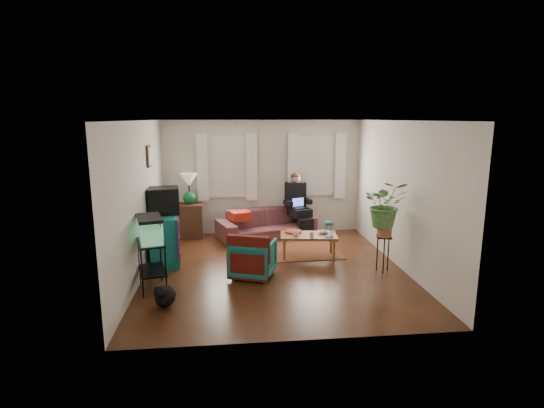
{
  "coord_description": "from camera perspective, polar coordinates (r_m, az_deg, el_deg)",
  "views": [
    {
      "loc": [
        -0.8,
        -7.13,
        2.64
      ],
      "look_at": [
        0.0,
        0.4,
        1.1
      ],
      "focal_mm": 28.0,
      "sensor_mm": 36.0,
      "label": 1
    }
  ],
  "objects": [
    {
      "name": "birdcage",
      "position": [
        8.04,
        7.66,
        -3.32
      ],
      "size": [
        0.2,
        0.2,
        0.31
      ],
      "primitive_type": null,
      "rotation": [
        0.0,
        0.0,
        -0.13
      ],
      "color": "#115B6B",
      "rests_on": "coffee_table"
    },
    {
      "name": "wall_left",
      "position": [
        7.4,
        -17.25,
        0.54
      ],
      "size": [
        0.01,
        5.0,
        2.6
      ],
      "primitive_type": "cube",
      "color": "silver",
      "rests_on": "floor"
    },
    {
      "name": "black_cat",
      "position": [
        6.33,
        -14.18,
        -11.66
      ],
      "size": [
        0.39,
        0.5,
        0.38
      ],
      "primitive_type": "ellipsoid",
      "rotation": [
        0.0,
        0.0,
        -0.25
      ],
      "color": "black",
      "rests_on": "floor"
    },
    {
      "name": "wall_right",
      "position": [
        7.87,
        16.84,
        1.19
      ],
      "size": [
        0.01,
        5.0,
        2.6
      ],
      "primitive_type": "cube",
      "color": "silver",
      "rests_on": "floor"
    },
    {
      "name": "cup_b",
      "position": [
        8.01,
        5.37,
        -4.14
      ],
      "size": [
        0.11,
        0.11,
        0.09
      ],
      "primitive_type": "imported",
      "rotation": [
        0.0,
        0.0,
        -0.13
      ],
      "color": "beige",
      "rests_on": "coffee_table"
    },
    {
      "name": "curtains_right",
      "position": [
        9.81,
        6.06,
        5.05
      ],
      "size": [
        1.36,
        0.06,
        1.5
      ],
      "primitive_type": "cube",
      "color": "white",
      "rests_on": "wall_back"
    },
    {
      "name": "potted_plant",
      "position": [
        7.46,
        15.0,
        -0.96
      ],
      "size": [
        0.86,
        0.79,
        0.81
      ],
      "primitive_type": "imported",
      "rotation": [
        0.0,
        0.0,
        -0.25
      ],
      "color": "#599947",
      "rests_on": "plant_stand"
    },
    {
      "name": "window_right",
      "position": [
        9.89,
        5.96,
        5.1
      ],
      "size": [
        1.08,
        0.04,
        1.38
      ],
      "primitive_type": "cube",
      "color": "white",
      "rests_on": "wall_back"
    },
    {
      "name": "aquarium_stand",
      "position": [
        6.93,
        -15.84,
        -7.95
      ],
      "size": [
        0.56,
        0.77,
        0.77
      ],
      "primitive_type": "cube",
      "rotation": [
        0.0,
        0.0,
        0.27
      ],
      "color": "black",
      "rests_on": "floor"
    },
    {
      "name": "bowl",
      "position": [
        8.3,
        6.92,
        -3.76
      ],
      "size": [
        0.24,
        0.24,
        0.05
      ],
      "primitive_type": "imported",
      "rotation": [
        0.0,
        0.0,
        -0.13
      ],
      "color": "white",
      "rests_on": "coffee_table"
    },
    {
      "name": "serape_throw",
      "position": [
        6.91,
        -3.2,
        -6.62
      ],
      "size": [
        0.71,
        0.39,
        0.57
      ],
      "primitive_type": "cube",
      "rotation": [
        0.0,
        0.0,
        -0.35
      ],
      "color": "#9E0A0A",
      "rests_on": "armchair"
    },
    {
      "name": "sofa",
      "position": [
        9.48,
        -0.75,
        -2.03
      ],
      "size": [
        2.32,
        1.5,
        0.85
      ],
      "primitive_type": "imported",
      "rotation": [
        0.0,
        0.0,
        0.32
      ],
      "color": "brown",
      "rests_on": "floor"
    },
    {
      "name": "dresser",
      "position": [
        8.12,
        -14.31,
        -4.51
      ],
      "size": [
        0.65,
        1.07,
        0.91
      ],
      "primitive_type": "cube",
      "rotation": [
        0.0,
        0.0,
        0.15
      ],
      "color": "#116766",
      "rests_on": "floor"
    },
    {
      "name": "coffee_table",
      "position": [
        8.25,
        4.91,
        -5.6
      ],
      "size": [
        1.14,
        0.71,
        0.44
      ],
      "primitive_type": "cube",
      "rotation": [
        0.0,
        0.0,
        -0.13
      ],
      "color": "brown",
      "rests_on": "floor"
    },
    {
      "name": "table_lamp",
      "position": [
        9.58,
        -11.08,
        1.94
      ],
      "size": [
        0.42,
        0.42,
        0.69
      ],
      "primitive_type": null,
      "rotation": [
        0.0,
        0.0,
        0.07
      ],
      "color": "white",
      "rests_on": "side_table"
    },
    {
      "name": "ceiling",
      "position": [
        7.18,
        0.34,
        11.17
      ],
      "size": [
        4.5,
        5.0,
        0.01
      ],
      "primitive_type": "cube",
      "color": "white",
      "rests_on": "wall_back"
    },
    {
      "name": "wall_front",
      "position": [
        4.89,
        3.6,
        -4.45
      ],
      "size": [
        4.5,
        0.01,
        2.6
      ],
      "primitive_type": "cube",
      "color": "silver",
      "rests_on": "floor"
    },
    {
      "name": "curtains_left",
      "position": [
        9.59,
        -6.05,
        4.91
      ],
      "size": [
        1.36,
        0.06,
        1.5
      ],
      "primitive_type": "cube",
      "color": "white",
      "rests_on": "wall_back"
    },
    {
      "name": "area_rug",
      "position": [
        8.74,
        2.1,
        -6.05
      ],
      "size": [
        2.06,
        1.67,
        0.01
      ],
      "primitive_type": "cube",
      "rotation": [
        0.0,
        0.0,
        0.04
      ],
      "color": "brown",
      "rests_on": "floor"
    },
    {
      "name": "floor",
      "position": [
        7.65,
        0.32,
        -8.7
      ],
      "size": [
        4.5,
        5.0,
        0.01
      ],
      "primitive_type": "cube",
      "color": "#4F2B14",
      "rests_on": "ground"
    },
    {
      "name": "plant_stand",
      "position": [
        7.66,
        14.7,
        -6.53
      ],
      "size": [
        0.33,
        0.33,
        0.64
      ],
      "primitive_type": "cube",
      "rotation": [
        0.0,
        0.0,
        -0.25
      ],
      "color": "black",
      "rests_on": "floor"
    },
    {
      "name": "seated_person",
      "position": [
        9.77,
        3.43,
        -0.31
      ],
      "size": [
        0.72,
        0.8,
        1.29
      ],
      "primitive_type": null,
      "rotation": [
        0.0,
        0.0,
        0.32
      ],
      "color": "black",
      "rests_on": "sofa"
    },
    {
      "name": "side_table",
      "position": [
        9.72,
        -10.92,
        -2.17
      ],
      "size": [
        0.56,
        0.56,
        0.76
      ],
      "primitive_type": "cube",
      "rotation": [
        0.0,
        0.0,
        0.07
      ],
      "color": "#3A2416",
      "rests_on": "floor"
    },
    {
      "name": "aquarium",
      "position": [
        6.76,
        -16.12,
        -3.23
      ],
      "size": [
        0.5,
        0.7,
        0.41
      ],
      "primitive_type": "cube",
      "rotation": [
        0.0,
        0.0,
        0.27
      ],
      "color": "#7FD899",
      "rests_on": "aquarium_stand"
    },
    {
      "name": "cup_a",
      "position": [
        8.07,
        3.26,
        -3.98
      ],
      "size": [
        0.13,
        0.13,
        0.1
      ],
      "primitive_type": "imported",
      "rotation": [
        0.0,
        0.0,
        -0.13
      ],
      "color": "white",
      "rests_on": "coffee_table"
    },
    {
      "name": "snack_tray",
      "position": [
        8.31,
        2.86,
        -3.72
      ],
      "size": [
        0.37,
        0.37,
        0.04
      ],
      "primitive_type": "cylinder",
      "rotation": [
        0.0,
        0.0,
        -0.13
      ],
      "color": "#B21414",
      "rests_on": "coffee_table"
    },
    {
      "name": "wall_back",
      "position": [
        9.76,
        -1.31,
        3.6
      ],
      "size": [
        4.5,
        0.01,
        2.6
      ],
      "primitive_type": "cube",
      "color": "silver",
      "rests_on": "floor"
    },
    {
      "name": "picture_frame",
      "position": [
        8.14,
        -16.15,
        6.18
      ],
      "size": [
        0.04,
        0.32,
        0.4
      ],
      "primitive_type": "cube",
      "color": "#3D2616",
      "rests_on": "wall_left"
    },
    {
      "name": "window_left",
      "position": [
        9.67,
        -6.05,
        4.96
      ],
      "size": [
        1.08,
        0.04,
        1.38
      ],
      "primitive_type": "cube",
      "color": "white",
      "rests_on": "wall_back"
    },
    {
      "name": "armchair",
      "position": [
        7.2,
        -2.55,
        -7.08
      ],
      "size": [
        0.85,
        0.83,
        0.7
      ],
      "primitive_type": "imported",
      "rotation": [
        0.0,
        0.0,
        2.79
      ],
      "color": "#115169",
      "rests_on": "floor"
    },
    {
      "name": "crt_tv",
      "position": [
        8.05,
        -14.41,
        0.45
      ],
      "size": [
        0.62,
        0.58,
        0.48
      ],
      "primitive_type": "cube",
      "rotation": [
        0.0,
        0.0,
        0.15
      ],
      "color": "black",
      "rests_on": "dresser"
    }
  ]
}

